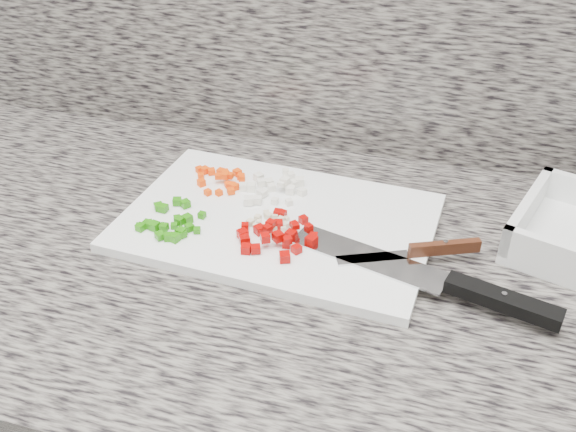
% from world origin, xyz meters
% --- Properties ---
extents(countertop, '(3.96, 0.64, 0.04)m').
position_xyz_m(countertop, '(0.00, 1.44, 0.88)').
color(countertop, slate).
rests_on(countertop, cabinet).
extents(cutting_board, '(0.42, 0.29, 0.01)m').
position_xyz_m(cutting_board, '(-0.02, 1.50, 0.91)').
color(cutting_board, white).
rests_on(cutting_board, countertop).
extents(carrot_pile, '(0.08, 0.08, 0.02)m').
position_xyz_m(carrot_pile, '(-0.12, 1.56, 0.92)').
color(carrot_pile, '#FF4505').
rests_on(carrot_pile, cutting_board).
extents(onion_pile, '(0.10, 0.11, 0.02)m').
position_xyz_m(onion_pile, '(-0.04, 1.56, 0.92)').
color(onion_pile, white).
rests_on(onion_pile, cutting_board).
extents(green_pepper_pile, '(0.09, 0.09, 0.01)m').
position_xyz_m(green_pepper_pile, '(-0.15, 1.44, 0.92)').
color(green_pepper_pile, '#237B0B').
rests_on(green_pepper_pile, cutting_board).
extents(red_pepper_pile, '(0.10, 0.10, 0.02)m').
position_xyz_m(red_pepper_pile, '(-0.00, 1.45, 0.92)').
color(red_pepper_pile, '#A00402').
rests_on(red_pepper_pile, cutting_board).
extents(garlic_pile, '(0.06, 0.05, 0.01)m').
position_xyz_m(garlic_pile, '(-0.02, 1.48, 0.92)').
color(garlic_pile, beige).
rests_on(garlic_pile, cutting_board).
extents(chef_knife, '(0.32, 0.12, 0.02)m').
position_xyz_m(chef_knife, '(0.22, 1.41, 0.92)').
color(chef_knife, silver).
rests_on(chef_knife, cutting_board).
extents(paring_knife, '(0.17, 0.09, 0.02)m').
position_xyz_m(paring_knife, '(0.18, 1.47, 0.92)').
color(paring_knife, silver).
rests_on(paring_knife, cutting_board).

